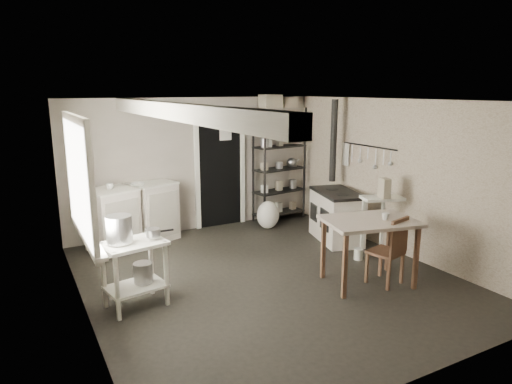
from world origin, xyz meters
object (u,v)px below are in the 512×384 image
shelf_rack (279,170)px  flour_sack (268,215)px  prep_table (135,273)px  chair (386,247)px  work_table (368,255)px  stockpot (119,229)px  stove (337,214)px  base_cabinets (133,216)px

shelf_rack → flour_sack: (-0.48, -0.42, -0.71)m
shelf_rack → flour_sack: 0.95m
prep_table → shelf_rack: shelf_rack is taller
shelf_rack → chair: size_ratio=2.35×
work_table → prep_table: bearing=164.4°
chair → flour_sack: 2.77m
shelf_rack → flour_sack: bearing=-146.9°
prep_table → work_table: 2.87m
stockpot → shelf_rack: (3.44, 2.29, 0.01)m
stove → work_table: bearing=-100.3°
stockpot → work_table: size_ratio=0.27×
shelf_rack → flour_sack: size_ratio=4.24×
stove → chair: bearing=-93.1°
prep_table → shelf_rack: bearing=34.9°
work_table → flour_sack: 2.66m
base_cabinets → flour_sack: (2.30, -0.30, -0.22)m
prep_table → chair: bearing=-16.4°
prep_table → shelf_rack: 4.06m
stockpot → chair: 3.25m
prep_table → base_cabinets: bearing=76.6°
chair → base_cabinets: bearing=114.5°
work_table → flour_sack: (0.06, 2.65, -0.14)m
prep_table → flour_sack: (2.82, 1.88, -0.16)m
stove → work_table: (-0.72, -1.56, -0.06)m
prep_table → base_cabinets: (0.52, 2.18, 0.06)m
base_cabinets → stockpot: bearing=-125.2°
prep_table → stockpot: stockpot is taller
prep_table → stockpot: 0.56m
chair → stockpot: bearing=149.9°
prep_table → chair: (2.95, -0.87, 0.08)m
base_cabinets → flour_sack: size_ratio=2.94×
stove → flour_sack: size_ratio=2.10×
prep_table → flour_sack: bearing=33.7°
stockpot → work_table: 3.06m
work_table → stockpot: bearing=164.8°
prep_table → stove: bearing=12.7°
work_table → chair: 0.24m
base_cabinets → chair: size_ratio=1.63×
base_cabinets → stove: (2.96, -1.39, -0.02)m
base_cabinets → chair: bearing=-69.6°
work_table → base_cabinets: bearing=127.3°
prep_table → shelf_rack: size_ratio=0.37×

